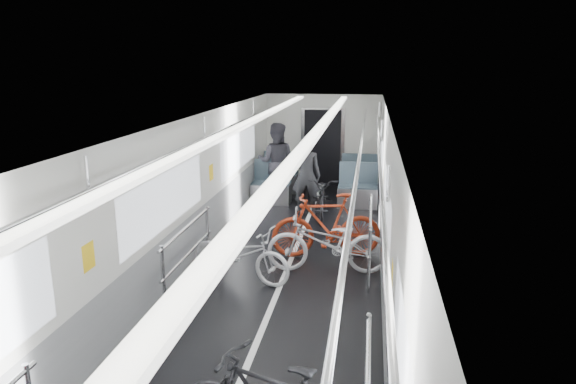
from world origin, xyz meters
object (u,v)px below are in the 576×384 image
bike_left_far (240,254)px  person_seated (276,162)px  bike_aisle (323,196)px  bike_right_mid (328,243)px  person_standing (306,176)px  bike_right_far (326,225)px

bike_left_far → person_seated: person_seated is taller
bike_left_far → bike_aisle: bike_aisle is taller
bike_left_far → bike_right_mid: 1.36m
bike_right_mid → person_standing: 3.19m
bike_right_mid → person_seated: (-1.58, 4.19, 0.43)m
person_standing → bike_right_far: bearing=102.5°
bike_right_far → person_seated: 3.84m
bike_aisle → person_seated: bearing=130.3°
bike_right_mid → bike_right_far: bearing=-178.2°
bike_right_mid → bike_aisle: bike_right_mid is taller
bike_left_far → bike_right_far: (1.18, 1.18, 0.12)m
bike_right_far → bike_right_mid: bearing=-5.9°
bike_aisle → person_standing: (-0.37, 0.10, 0.41)m
bike_right_far → bike_aisle: 2.33m
bike_right_far → person_standing: 2.51m
bike_right_mid → person_standing: person_standing is taller
bike_left_far → bike_aisle: (0.91, 3.49, 0.02)m
person_standing → person_seated: person_seated is taller
bike_right_far → bike_aisle: bike_right_far is taller
bike_left_far → bike_right_mid: size_ratio=0.87×
bike_left_far → person_standing: size_ratio=0.95×
bike_left_far → person_standing: 3.65m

